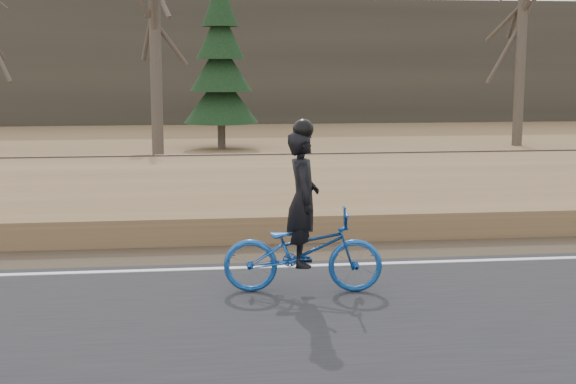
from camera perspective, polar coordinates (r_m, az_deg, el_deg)
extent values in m
plane|color=olive|center=(11.92, 11.48, -5.40)|extent=(120.00, 120.00, 0.00)
cube|color=black|center=(9.67, 16.18, -8.85)|extent=(120.00, 6.00, 0.06)
cube|color=silver|center=(12.09, 11.19, -4.87)|extent=(120.00, 0.12, 0.01)
cube|color=#473A2B|center=(13.02, 9.83, -4.01)|extent=(120.00, 1.60, 0.04)
cube|color=olive|center=(15.82, 6.74, -0.86)|extent=(120.00, 5.00, 0.44)
cube|color=slate|center=(19.49, 4.13, 1.08)|extent=(120.00, 3.00, 0.45)
cube|color=black|center=(19.45, 4.14, 1.94)|extent=(120.00, 2.40, 0.14)
cube|color=brown|center=(18.73, 4.56, 2.11)|extent=(120.00, 0.07, 0.15)
cube|color=brown|center=(20.13, 3.75, 2.61)|extent=(120.00, 0.07, 0.15)
cube|color=#383328|center=(41.10, -1.74, 9.23)|extent=(120.00, 4.00, 6.00)
imported|color=#154692|center=(10.23, 1.06, -4.22)|extent=(2.09, 0.94, 1.06)
imported|color=black|center=(10.10, 1.07, -0.49)|extent=(0.48, 0.67, 1.71)
sphere|color=black|center=(9.99, 1.09, 4.47)|extent=(0.26, 0.26, 0.26)
cylinder|color=brown|center=(24.17, -9.40, 9.74)|extent=(0.36, 0.36, 6.50)
cylinder|color=brown|center=(30.14, 16.31, 11.39)|extent=(0.36, 0.36, 8.63)
cylinder|color=brown|center=(28.12, -4.75, 4.33)|extent=(0.28, 0.28, 1.20)
cone|color=black|center=(28.05, -4.78, 6.71)|extent=(2.60, 2.60, 1.74)
cone|color=black|center=(28.02, -4.81, 8.95)|extent=(2.15, 2.15, 1.74)
cone|color=black|center=(28.04, -4.84, 11.19)|extent=(1.70, 1.70, 1.74)
cone|color=black|center=(28.10, -4.87, 13.42)|extent=(1.25, 1.25, 1.74)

